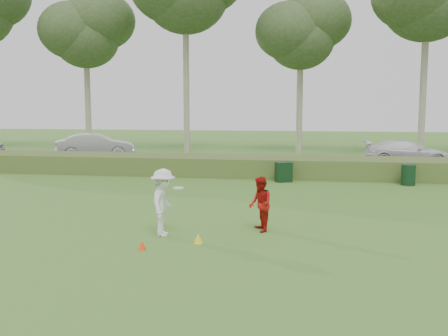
% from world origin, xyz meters
% --- Properties ---
extents(ground, '(120.00, 120.00, 0.00)m').
position_xyz_m(ground, '(0.00, 0.00, 0.00)').
color(ground, '#3A6F25').
rests_on(ground, ground).
extents(reed_strip, '(80.00, 3.00, 0.90)m').
position_xyz_m(reed_strip, '(0.00, 12.00, 0.45)').
color(reed_strip, '#455E25').
rests_on(reed_strip, ground).
extents(park_road, '(80.00, 6.00, 0.06)m').
position_xyz_m(park_road, '(0.00, 17.00, 0.03)').
color(park_road, '#2D2D2D').
rests_on(park_road, ground).
extents(tree_2, '(6.50, 6.50, 12.00)m').
position_xyz_m(tree_2, '(-14.00, 24.00, 8.97)').
color(tree_2, gray).
rests_on(tree_2, ground).
extents(tree_4, '(6.24, 6.24, 11.50)m').
position_xyz_m(tree_4, '(2.00, 24.50, 8.59)').
color(tree_4, gray).
rests_on(tree_4, ground).
extents(player_white, '(0.89, 1.15, 1.73)m').
position_xyz_m(player_white, '(-0.90, 0.04, 0.87)').
color(player_white, white).
rests_on(player_white, ground).
extents(player_red, '(0.77, 0.86, 1.47)m').
position_xyz_m(player_red, '(1.51, 0.90, 0.73)').
color(player_red, '#A8140E').
rests_on(player_red, ground).
extents(cone_orange, '(0.19, 0.19, 0.21)m').
position_xyz_m(cone_orange, '(-1.02, -1.32, 0.11)').
color(cone_orange, '#FF3F0D').
rests_on(cone_orange, ground).
extents(cone_yellow, '(0.23, 0.23, 0.25)m').
position_xyz_m(cone_yellow, '(0.14, -0.56, 0.13)').
color(cone_yellow, yellow).
rests_on(cone_yellow, ground).
extents(utility_cabinet, '(0.82, 0.67, 0.88)m').
position_xyz_m(utility_cabinet, '(1.66, 9.99, 0.44)').
color(utility_cabinet, black).
rests_on(utility_cabinet, ground).
extents(trash_bin, '(0.74, 0.74, 0.88)m').
position_xyz_m(trash_bin, '(6.93, 9.92, 0.44)').
color(trash_bin, black).
rests_on(trash_bin, ground).
extents(car_mid, '(5.16, 3.38, 1.61)m').
position_xyz_m(car_mid, '(-10.75, 17.97, 0.86)').
color(car_mid, silver).
rests_on(car_mid, park_road).
extents(car_right, '(4.76, 2.01, 1.37)m').
position_xyz_m(car_right, '(8.28, 17.75, 0.74)').
color(car_right, silver).
rests_on(car_right, park_road).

